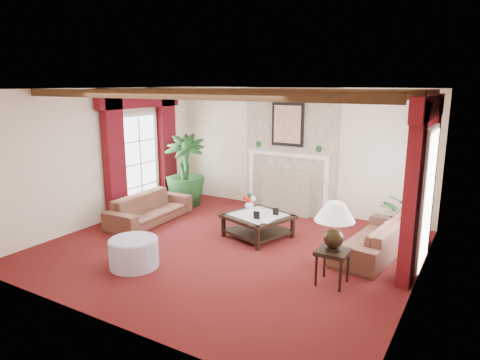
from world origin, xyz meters
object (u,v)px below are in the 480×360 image
Objects in this scene: potted_palm at (185,186)px; sofa_left at (150,204)px; ottoman at (134,253)px; side_table at (332,267)px; sofa_right at (374,232)px; coffee_table at (258,226)px.

sofa_left is at bearing -84.14° from potted_palm.
side_table is at bearing 19.30° from ottoman.
ottoman is at bearing -44.97° from sofa_right.
coffee_table is (2.34, 0.33, -0.17)m from sofa_left.
coffee_table is 2.14m from side_table.
sofa_right is (4.38, 0.60, 0.01)m from sofa_left.
sofa_right reaches higher than coffee_table.
potted_palm is at bearing -92.60° from sofa_right.
sofa_left reaches higher than ottoman.
sofa_right is at bearing -84.04° from sofa_left.
ottoman reaches higher than coffee_table.
potted_palm reaches higher than sofa_right.
sofa_right is 3.91m from ottoman.
side_table is (4.28, -2.18, -0.20)m from potted_palm.
sofa_right is at bearing 80.32° from side_table.
potted_palm is (-4.52, 0.77, 0.07)m from sofa_right.
coffee_table is at bearing -83.71° from sofa_left.
sofa_left is at bearing -154.30° from coffee_table.
sofa_left is 0.96× the size of sofa_right.
sofa_left is at bearing 125.88° from ottoman.
coffee_table is 2.03× the size of side_table.
coffee_table is 1.38× the size of ottoman.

